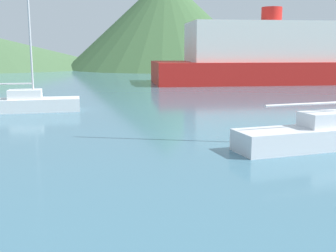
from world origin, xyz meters
name	(u,v)px	position (x,y,z in m)	size (l,w,h in m)	color
sailboat_inner	(330,133)	(5.76, 15.05, 0.56)	(7.84, 2.78, 10.74)	silver
sailboat_middle	(26,102)	(-7.21, 26.63, 0.55)	(6.42, 2.03, 10.62)	white
ferry_distant	(270,56)	(15.96, 44.96, 2.89)	(25.92, 9.95, 8.14)	red
hill_east	(166,22)	(10.46, 82.42, 8.71)	(38.27, 38.27, 17.43)	#3D6038
hill_far_east	(249,48)	(30.73, 91.46, 3.99)	(54.89, 54.89, 7.98)	#38563D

